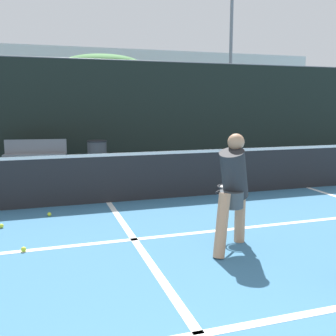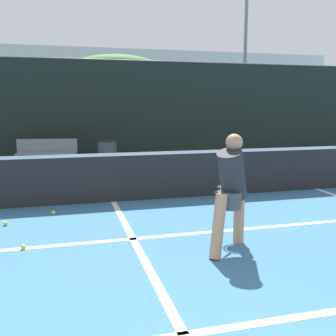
{
  "view_description": "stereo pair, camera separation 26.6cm",
  "coord_description": "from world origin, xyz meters",
  "px_view_note": "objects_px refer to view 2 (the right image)",
  "views": [
    {
      "loc": [
        -1.14,
        -0.47,
        1.85
      ],
      "look_at": [
        0.56,
        4.86,
        0.95
      ],
      "focal_mm": 42.0,
      "sensor_mm": 36.0,
      "label": 1
    },
    {
      "loc": [
        -0.88,
        -0.54,
        1.85
      ],
      "look_at": [
        0.56,
        4.86,
        0.95
      ],
      "focal_mm": 42.0,
      "sensor_mm": 36.0,
      "label": 2
    }
  ],
  "objects_px": {
    "trash_bin": "(107,154)",
    "parked_car": "(24,137)",
    "courtside_bench": "(47,152)",
    "player_practicing": "(231,188)"
  },
  "relations": [
    {
      "from": "courtside_bench",
      "to": "parked_car",
      "type": "bearing_deg",
      "value": 110.85
    },
    {
      "from": "player_practicing",
      "to": "trash_bin",
      "type": "relative_size",
      "value": 1.83
    },
    {
      "from": "courtside_bench",
      "to": "trash_bin",
      "type": "relative_size",
      "value": 2.17
    },
    {
      "from": "courtside_bench",
      "to": "trash_bin",
      "type": "height_order",
      "value": "courtside_bench"
    },
    {
      "from": "trash_bin",
      "to": "parked_car",
      "type": "xyz_separation_m",
      "value": [
        -2.76,
        4.96,
        0.15
      ]
    },
    {
      "from": "player_practicing",
      "to": "trash_bin",
      "type": "distance_m",
      "value": 7.2
    },
    {
      "from": "parked_car",
      "to": "player_practicing",
      "type": "bearing_deg",
      "value": -73.65
    },
    {
      "from": "parked_car",
      "to": "trash_bin",
      "type": "bearing_deg",
      "value": -60.97
    },
    {
      "from": "courtside_bench",
      "to": "parked_car",
      "type": "relative_size",
      "value": 0.43
    },
    {
      "from": "trash_bin",
      "to": "parked_car",
      "type": "distance_m",
      "value": 5.68
    }
  ]
}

